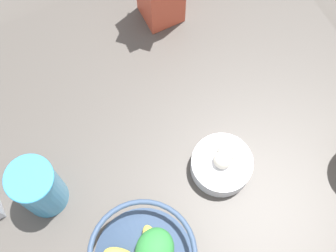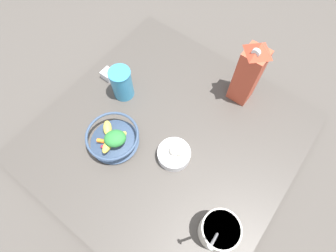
% 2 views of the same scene
% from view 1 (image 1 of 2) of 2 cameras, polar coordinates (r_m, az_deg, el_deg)
% --- Properties ---
extents(ground_plane, '(6.00, 6.00, 0.00)m').
position_cam_1_polar(ground_plane, '(0.99, 0.87, -4.77)').
color(ground_plane, '#4C4742').
extents(countertop, '(0.93, 0.93, 0.04)m').
position_cam_1_polar(countertop, '(0.97, 0.89, -4.47)').
color(countertop, '#47423D').
rests_on(countertop, ground_plane).
extents(drinking_cup, '(0.09, 0.09, 0.14)m').
position_cam_1_polar(drinking_cup, '(0.89, -15.54, -7.24)').
color(drinking_cup, '#3893C6').
rests_on(drinking_cup, countertop).
extents(garlic_bowl, '(0.12, 0.12, 0.07)m').
position_cam_1_polar(garlic_bowl, '(0.93, 6.57, -4.62)').
color(garlic_bowl, white).
rests_on(garlic_bowl, countertop).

